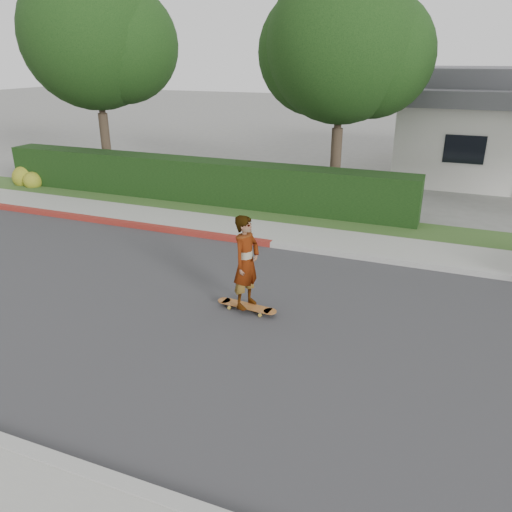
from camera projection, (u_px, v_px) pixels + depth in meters
name	position (u px, v px, depth m)	size (l,w,h in m)	color
ground	(155.00, 307.00, 10.10)	(120.00, 120.00, 0.00)	slate
road	(155.00, 307.00, 10.10)	(60.00, 8.00, 0.01)	#2D2D30
curb_far	(237.00, 239.00, 13.61)	(60.00, 0.20, 0.15)	#9E9E99
curb_red_section	(88.00, 219.00, 15.33)	(12.00, 0.21, 0.15)	maroon
sidewalk_far	(249.00, 230.00, 14.39)	(60.00, 1.60, 0.12)	gray
planting_strip	(269.00, 215.00, 15.77)	(60.00, 1.60, 0.10)	#2D4C1E
hedge	(193.00, 181.00, 17.06)	(15.00, 1.00, 1.50)	black
flowering_shrub	(27.00, 178.00, 19.22)	(1.40, 1.00, 0.90)	#2D4C19
tree_left	(97.00, 40.00, 18.21)	(5.99, 5.21, 8.00)	#33261C
tree_center	(343.00, 50.00, 15.68)	(5.66, 4.84, 7.44)	#33261C
skateboard	(247.00, 306.00, 9.89)	(1.30, 0.36, 0.12)	#B28E31
skateboarder	(246.00, 262.00, 9.53)	(0.68, 0.44, 1.86)	white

